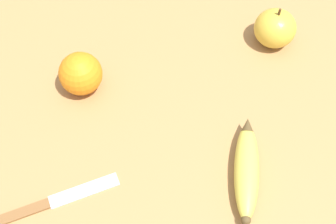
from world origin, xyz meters
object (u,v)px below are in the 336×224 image
banana (247,169)px  orange (81,74)px  paring_knife (52,202)px  apple (275,28)px

banana → orange: 0.32m
paring_knife → banana: bearing=77.0°
banana → apple: size_ratio=2.14×
apple → banana: bearing=-113.7°
orange → apple: bearing=8.8°
orange → paring_knife: (-0.06, -0.21, -0.03)m
apple → orange: bearing=-171.2°
orange → paring_knife: bearing=-105.3°
banana → apple: 0.29m
banana → orange: size_ratio=2.35×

